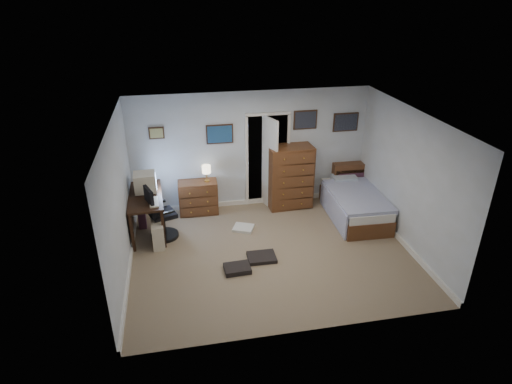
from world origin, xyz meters
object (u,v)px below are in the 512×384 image
(office_chair, at_px, (160,218))
(tall_dresser, at_px, (290,177))
(computer_desk, at_px, (141,204))
(low_dresser, at_px, (198,197))
(bed, at_px, (354,204))

(office_chair, height_order, tall_dresser, tall_dresser)
(computer_desk, xyz_separation_m, office_chair, (0.35, -0.28, -0.19))
(office_chair, distance_m, low_dresser, 1.17)
(computer_desk, height_order, low_dresser, computer_desk)
(computer_desk, bearing_deg, office_chair, -41.72)
(computer_desk, bearing_deg, bed, -5.59)
(computer_desk, distance_m, bed, 4.30)
(low_dresser, bearing_deg, computer_desk, -150.26)
(office_chair, distance_m, tall_dresser, 2.88)
(bed, bearing_deg, low_dresser, 167.93)
(low_dresser, bearing_deg, office_chair, -129.97)
(office_chair, bearing_deg, computer_desk, 121.31)
(computer_desk, height_order, office_chair, office_chair)
(office_chair, xyz_separation_m, tall_dresser, (2.74, 0.85, 0.27))
(computer_desk, bearing_deg, tall_dresser, 7.36)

